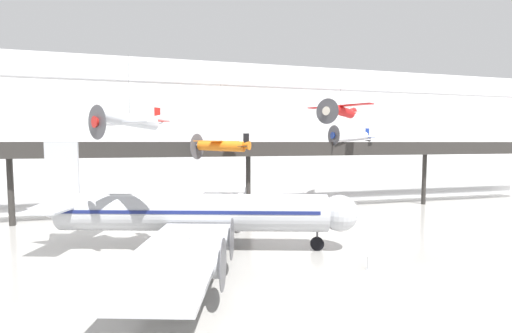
% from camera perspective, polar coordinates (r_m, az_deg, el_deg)
% --- Properties ---
extents(ground_plane, '(260.00, 260.00, 0.00)m').
position_cam_1_polar(ground_plane, '(24.97, 14.54, -20.67)').
color(ground_plane, '#9E9B96').
extents(hangar_back_wall, '(140.00, 3.00, 23.22)m').
position_cam_1_polar(hangar_back_wall, '(57.69, -3.18, 5.26)').
color(hangar_back_wall, white).
rests_on(hangar_back_wall, ground).
extents(mezzanine_walkway, '(110.00, 3.20, 10.45)m').
position_cam_1_polar(mezzanine_walkway, '(48.59, -1.05, 2.14)').
color(mezzanine_walkway, '#2D2B28').
rests_on(mezzanine_walkway, ground).
extents(ceiling_truss_beam, '(120.00, 0.60, 0.60)m').
position_cam_1_polar(ceiling_truss_beam, '(47.32, -0.52, 13.40)').
color(ceiling_truss_beam, silver).
extents(airliner_silver_main, '(31.51, 36.54, 10.42)m').
position_cam_1_polar(airliner_silver_main, '(33.82, -10.55, -7.63)').
color(airliner_silver_main, '#B7BABF').
rests_on(airliner_silver_main, ground).
extents(suspended_plane_silver_racer, '(6.39, 6.82, 7.19)m').
position_cam_1_polar(suspended_plane_silver_racer, '(31.09, -20.29, 7.23)').
color(suspended_plane_silver_racer, silver).
extents(suspended_plane_white_twin, '(6.90, 8.41, 7.81)m').
position_cam_1_polar(suspended_plane_white_twin, '(53.01, 15.55, 4.69)').
color(suspended_plane_white_twin, silver).
extents(suspended_plane_orange_highwing, '(7.59, 8.20, 9.43)m').
position_cam_1_polar(suspended_plane_orange_highwing, '(41.66, -5.80, 3.51)').
color(suspended_plane_orange_highwing, orange).
extents(suspended_plane_red_highwing, '(6.85, 7.49, 5.31)m').
position_cam_1_polar(suspended_plane_red_highwing, '(42.67, 13.88, 9.09)').
color(suspended_plane_red_highwing, red).
extents(stanchion_barrier, '(0.36, 0.36, 1.08)m').
position_cam_1_polar(stanchion_barrier, '(30.54, 18.14, -15.39)').
color(stanchion_barrier, '#B2B5BA').
rests_on(stanchion_barrier, ground).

